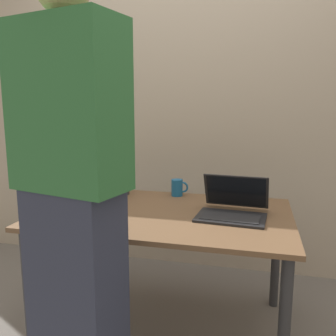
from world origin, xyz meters
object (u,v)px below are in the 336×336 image
laptop (233,207)px  beer_bottle_brown (111,180)px  beer_bottle_green (124,178)px  person_figure (73,204)px  beer_bottle_dark (116,177)px  coffee_mug (178,188)px

laptop → beer_bottle_brown: bearing=169.4°
beer_bottle_brown → beer_bottle_green: size_ratio=1.12×
beer_bottle_brown → person_figure: person_figure is taller
beer_bottle_brown → person_figure: (0.20, -0.84, 0.09)m
beer_bottle_brown → beer_bottle_green: 0.15m
beer_bottle_dark → beer_bottle_brown: bearing=-76.7°
beer_bottle_dark → laptop: bearing=-22.4°
beer_bottle_green → beer_bottle_dark: bearing=151.0°
beer_bottle_dark → beer_bottle_brown: 0.20m
beer_bottle_green → coffee_mug: beer_bottle_green is taller
beer_bottle_dark → coffee_mug: (0.43, 0.01, -0.05)m
coffee_mug → laptop: bearing=-41.8°
laptop → beer_bottle_green: bearing=158.3°
laptop → beer_bottle_dark: beer_bottle_dark is taller
beer_bottle_brown → coffee_mug: (0.39, 0.20, -0.07)m
beer_bottle_dark → person_figure: 1.07m
person_figure → beer_bottle_dark: bearing=103.6°
laptop → beer_bottle_green: beer_bottle_green is taller
laptop → beer_bottle_green: 0.80m
laptop → coffee_mug: (-0.38, 0.34, 0.01)m
person_figure → coffee_mug: (0.18, 1.04, -0.16)m
beer_bottle_green → laptop: bearing=-21.7°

